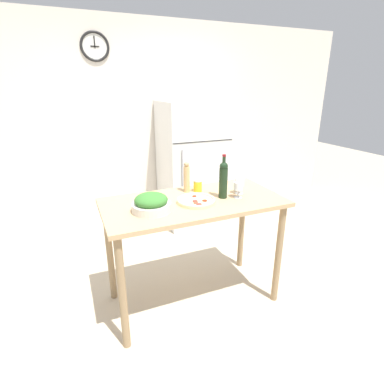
{
  "coord_description": "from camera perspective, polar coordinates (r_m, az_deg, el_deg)",
  "views": [
    {
      "loc": [
        -0.87,
        -2.04,
        1.81
      ],
      "look_at": [
        0.0,
        0.04,
        1.0
      ],
      "focal_mm": 28.0,
      "sensor_mm": 36.0,
      "label": 1
    }
  ],
  "objects": [
    {
      "name": "ground_plane",
      "position": [
        2.86,
        0.29,
        -19.47
      ],
      "size": [
        14.0,
        14.0,
        0.0
      ],
      "primitive_type": "plane",
      "color": "#BCAD93"
    },
    {
      "name": "wall_back",
      "position": [
        4.13,
        -10.74,
        12.37
      ],
      "size": [
        6.4,
        0.09,
        2.6
      ],
      "color": "silver",
      "rests_on": "ground_plane"
    },
    {
      "name": "refrigerator",
      "position": [
        4.03,
        0.01,
        5.42
      ],
      "size": [
        0.8,
        0.75,
        1.63
      ],
      "color": "silver",
      "rests_on": "ground_plane"
    },
    {
      "name": "prep_counter",
      "position": [
        2.43,
        0.32,
        -4.52
      ],
      "size": [
        1.43,
        0.71,
        0.94
      ],
      "color": "tan",
      "rests_on": "ground_plane"
    },
    {
      "name": "wine_bottle",
      "position": [
        2.4,
        5.99,
        2.51
      ],
      "size": [
        0.07,
        0.07,
        0.36
      ],
      "color": "black",
      "rests_on": "prep_counter"
    },
    {
      "name": "wine_glass_near",
      "position": [
        2.44,
        8.84,
        0.96
      ],
      "size": [
        0.08,
        0.08,
        0.13
      ],
      "color": "silver",
      "rests_on": "prep_counter"
    },
    {
      "name": "wine_glass_far",
      "position": [
        2.53,
        9.03,
        1.76
      ],
      "size": [
        0.08,
        0.08,
        0.13
      ],
      "color": "silver",
      "rests_on": "prep_counter"
    },
    {
      "name": "pepper_mill",
      "position": [
        2.53,
        -1.04,
        2.76
      ],
      "size": [
        0.05,
        0.05,
        0.26
      ],
      "color": "tan",
      "rests_on": "prep_counter"
    },
    {
      "name": "salad_bowl",
      "position": [
        2.18,
        -7.76,
        -2.15
      ],
      "size": [
        0.28,
        0.28,
        0.14
      ],
      "color": "silver",
      "rests_on": "prep_counter"
    },
    {
      "name": "homemade_pizza",
      "position": [
        2.33,
        0.76,
        -1.64
      ],
      "size": [
        0.3,
        0.3,
        0.03
      ],
      "color": "beige",
      "rests_on": "prep_counter"
    },
    {
      "name": "salt_canister",
      "position": [
        2.57,
        1.09,
        1.24
      ],
      "size": [
        0.07,
        0.07,
        0.1
      ],
      "color": "yellow",
      "rests_on": "prep_counter"
    }
  ]
}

